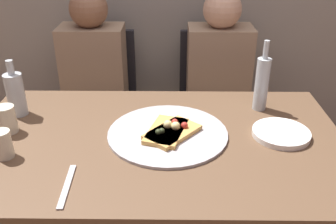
{
  "coord_description": "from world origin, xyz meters",
  "views": [
    {
      "loc": [
        0.06,
        -1.25,
        1.51
      ],
      "look_at": [
        0.05,
        0.13,
        0.78
      ],
      "focal_mm": 40.01,
      "sensor_mm": 36.0,
      "label": 1
    }
  ],
  "objects_px": {
    "guest_in_beanie": "(219,88)",
    "dining_table": "(156,155)",
    "pizza_tray": "(168,133)",
    "pizza_slice_last": "(167,130)",
    "tumbler_far": "(3,144)",
    "tumbler_near": "(6,119)",
    "plate_stack": "(281,133)",
    "chair_left": "(99,97)",
    "pizza_slice_extra": "(173,132)",
    "chair_right": "(215,97)",
    "guest_in_sweater": "(93,88)",
    "table_knife": "(67,186)",
    "wine_bottle": "(262,83)",
    "beer_bottle": "(16,94)"
  },
  "relations": [
    {
      "from": "wine_bottle",
      "to": "guest_in_sweater",
      "type": "distance_m",
      "value": 0.98
    },
    {
      "from": "guest_in_beanie",
      "to": "dining_table",
      "type": "bearing_deg",
      "value": 64.58
    },
    {
      "from": "plate_stack",
      "to": "chair_left",
      "type": "height_order",
      "value": "chair_left"
    },
    {
      "from": "guest_in_sweater",
      "to": "dining_table",
      "type": "bearing_deg",
      "value": 119.43
    },
    {
      "from": "wine_bottle",
      "to": "tumbler_near",
      "type": "relative_size",
      "value": 2.82
    },
    {
      "from": "wine_bottle",
      "to": "beer_bottle",
      "type": "distance_m",
      "value": 1.07
    },
    {
      "from": "tumbler_near",
      "to": "guest_in_beanie",
      "type": "xyz_separation_m",
      "value": [
        0.93,
        0.65,
        -0.15
      ]
    },
    {
      "from": "pizza_tray",
      "to": "guest_in_sweater",
      "type": "distance_m",
      "value": 0.8
    },
    {
      "from": "tumbler_far",
      "to": "guest_in_beanie",
      "type": "relative_size",
      "value": 0.09
    },
    {
      "from": "tumbler_far",
      "to": "table_knife",
      "type": "height_order",
      "value": "tumbler_far"
    },
    {
      "from": "pizza_tray",
      "to": "wine_bottle",
      "type": "relative_size",
      "value": 1.51
    },
    {
      "from": "table_knife",
      "to": "guest_in_sweater",
      "type": "distance_m",
      "value": 1.01
    },
    {
      "from": "dining_table",
      "to": "chair_left",
      "type": "xyz_separation_m",
      "value": [
        -0.39,
        0.85,
        -0.14
      ]
    },
    {
      "from": "chair_right",
      "to": "pizza_slice_last",
      "type": "bearing_deg",
      "value": 70.73
    },
    {
      "from": "wine_bottle",
      "to": "chair_right",
      "type": "bearing_deg",
      "value": 102.16
    },
    {
      "from": "table_knife",
      "to": "chair_left",
      "type": "relative_size",
      "value": 0.24
    },
    {
      "from": "pizza_slice_last",
      "to": "plate_stack",
      "type": "relative_size",
      "value": 1.09
    },
    {
      "from": "tumbler_far",
      "to": "plate_stack",
      "type": "xyz_separation_m",
      "value": [
        1.04,
        0.16,
        -0.04
      ]
    },
    {
      "from": "beer_bottle",
      "to": "tumbler_far",
      "type": "bearing_deg",
      "value": -78.17
    },
    {
      "from": "tumbler_near",
      "to": "plate_stack",
      "type": "distance_m",
      "value": 1.09
    },
    {
      "from": "tumbler_near",
      "to": "guest_in_beanie",
      "type": "height_order",
      "value": "guest_in_beanie"
    },
    {
      "from": "pizza_slice_extra",
      "to": "guest_in_sweater",
      "type": "distance_m",
      "value": 0.83
    },
    {
      "from": "tumbler_near",
      "to": "guest_in_beanie",
      "type": "distance_m",
      "value": 1.14
    },
    {
      "from": "plate_stack",
      "to": "chair_left",
      "type": "distance_m",
      "value": 1.23
    },
    {
      "from": "pizza_tray",
      "to": "guest_in_beanie",
      "type": "xyz_separation_m",
      "value": [
        0.28,
        0.67,
        -0.1
      ]
    },
    {
      "from": "dining_table",
      "to": "chair_left",
      "type": "bearing_deg",
      "value": 114.85
    },
    {
      "from": "pizza_slice_last",
      "to": "tumbler_near",
      "type": "xyz_separation_m",
      "value": [
        -0.64,
        0.02,
        0.03
      ]
    },
    {
      "from": "pizza_slice_last",
      "to": "table_knife",
      "type": "xyz_separation_m",
      "value": [
        -0.32,
        -0.32,
        -0.02
      ]
    },
    {
      "from": "pizza_slice_extra",
      "to": "chair_right",
      "type": "bearing_deg",
      "value": 72.43
    },
    {
      "from": "dining_table",
      "to": "pizza_slice_last",
      "type": "distance_m",
      "value": 0.11
    },
    {
      "from": "table_knife",
      "to": "chair_right",
      "type": "bearing_deg",
      "value": 149.43
    },
    {
      "from": "plate_stack",
      "to": "guest_in_sweater",
      "type": "distance_m",
      "value": 1.12
    },
    {
      "from": "pizza_tray",
      "to": "pizza_slice_last",
      "type": "bearing_deg",
      "value": -123.16
    },
    {
      "from": "chair_right",
      "to": "dining_table",
      "type": "bearing_deg",
      "value": 68.68
    },
    {
      "from": "tumbler_near",
      "to": "table_knife",
      "type": "height_order",
      "value": "tumbler_near"
    },
    {
      "from": "wine_bottle",
      "to": "pizza_slice_last",
      "type": "bearing_deg",
      "value": -149.77
    },
    {
      "from": "table_knife",
      "to": "guest_in_beanie",
      "type": "xyz_separation_m",
      "value": [
        0.61,
        1.0,
        -0.1
      ]
    },
    {
      "from": "dining_table",
      "to": "guest_in_beanie",
      "type": "distance_m",
      "value": 0.77
    },
    {
      "from": "dining_table",
      "to": "chair_right",
      "type": "bearing_deg",
      "value": 68.68
    },
    {
      "from": "chair_left",
      "to": "guest_in_beanie",
      "type": "xyz_separation_m",
      "value": [
        0.72,
        -0.15,
        0.13
      ]
    },
    {
      "from": "tumbler_near",
      "to": "tumbler_far",
      "type": "bearing_deg",
      "value": -72.2
    },
    {
      "from": "guest_in_sweater",
      "to": "guest_in_beanie",
      "type": "height_order",
      "value": "same"
    },
    {
      "from": "pizza_slice_last",
      "to": "chair_left",
      "type": "distance_m",
      "value": 0.96
    },
    {
      "from": "wine_bottle",
      "to": "beer_bottle",
      "type": "bearing_deg",
      "value": -176.44
    },
    {
      "from": "pizza_slice_last",
      "to": "plate_stack",
      "type": "distance_m",
      "value": 0.45
    },
    {
      "from": "guest_in_sweater",
      "to": "beer_bottle",
      "type": "bearing_deg",
      "value": 66.37
    },
    {
      "from": "tumbler_near",
      "to": "table_knife",
      "type": "bearing_deg",
      "value": -46.88
    },
    {
      "from": "tumbler_far",
      "to": "guest_in_beanie",
      "type": "bearing_deg",
      "value": 43.57
    },
    {
      "from": "wine_bottle",
      "to": "tumbler_near",
      "type": "bearing_deg",
      "value": -168.28
    },
    {
      "from": "pizza_tray",
      "to": "pizza_slice_extra",
      "type": "height_order",
      "value": "pizza_slice_extra"
    }
  ]
}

